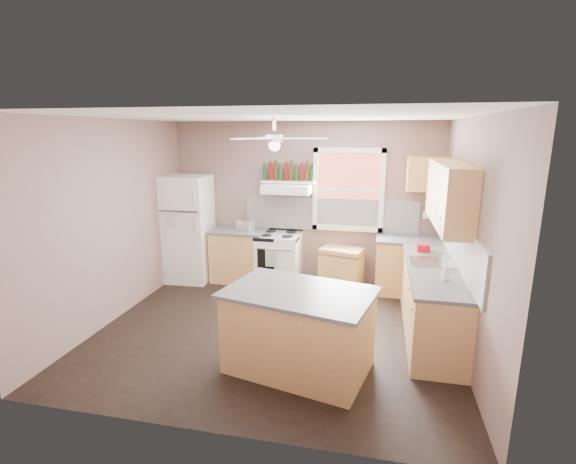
% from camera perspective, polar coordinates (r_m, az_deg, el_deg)
% --- Properties ---
extents(floor, '(4.50, 4.50, 0.00)m').
position_cam_1_polar(floor, '(5.63, -1.69, -13.14)').
color(floor, black).
rests_on(floor, ground).
extents(ceiling, '(4.50, 4.50, 0.00)m').
position_cam_1_polar(ceiling, '(5.03, -1.91, 15.52)').
color(ceiling, white).
rests_on(ceiling, ground).
extents(wall_back, '(4.50, 0.05, 2.70)m').
position_cam_1_polar(wall_back, '(7.11, 2.16, 4.00)').
color(wall_back, '#785E57').
rests_on(wall_back, ground).
extents(wall_right, '(0.05, 4.00, 2.70)m').
position_cam_1_polar(wall_right, '(5.13, 23.73, -0.88)').
color(wall_right, '#785E57').
rests_on(wall_right, ground).
extents(wall_left, '(0.05, 4.00, 2.70)m').
position_cam_1_polar(wall_left, '(6.11, -22.96, 1.37)').
color(wall_left, '#785E57').
rests_on(wall_left, ground).
extents(backsplash_back, '(2.90, 0.03, 0.55)m').
position_cam_1_polar(backsplash_back, '(7.04, 5.70, 2.40)').
color(backsplash_back, white).
rests_on(backsplash_back, wall_back).
extents(backsplash_right, '(0.03, 2.60, 0.55)m').
position_cam_1_polar(backsplash_right, '(5.45, 22.55, -1.88)').
color(backsplash_right, white).
rests_on(backsplash_right, wall_right).
extents(window_view, '(1.00, 0.02, 1.20)m').
position_cam_1_polar(window_view, '(6.94, 8.26, 5.73)').
color(window_view, maroon).
rests_on(window_view, wall_back).
extents(window_frame, '(1.16, 0.07, 1.36)m').
position_cam_1_polar(window_frame, '(6.91, 8.24, 5.70)').
color(window_frame, white).
rests_on(window_frame, wall_back).
extents(refrigerator, '(0.81, 0.79, 1.81)m').
position_cam_1_polar(refrigerator, '(7.37, -13.60, 0.46)').
color(refrigerator, white).
rests_on(refrigerator, floor).
extents(base_cabinet_left, '(0.90, 0.60, 0.86)m').
position_cam_1_polar(base_cabinet_left, '(7.27, -6.63, -3.31)').
color(base_cabinet_left, tan).
rests_on(base_cabinet_left, floor).
extents(counter_left, '(0.92, 0.62, 0.04)m').
position_cam_1_polar(counter_left, '(7.15, -6.72, 0.14)').
color(counter_left, '#4E4E51').
rests_on(counter_left, base_cabinet_left).
extents(toaster, '(0.32, 0.26, 0.18)m').
position_cam_1_polar(toaster, '(7.07, -5.84, 0.91)').
color(toaster, silver).
rests_on(toaster, counter_left).
extents(stove, '(0.72, 0.65, 0.86)m').
position_cam_1_polar(stove, '(7.08, -1.26, -3.68)').
color(stove, white).
rests_on(stove, floor).
extents(range_hood, '(0.78, 0.50, 0.14)m').
position_cam_1_polar(range_hood, '(6.84, -0.13, 5.93)').
color(range_hood, white).
rests_on(range_hood, wall_back).
extents(bottle_shelf, '(0.90, 0.26, 0.03)m').
position_cam_1_polar(bottle_shelf, '(6.95, 0.08, 6.88)').
color(bottle_shelf, white).
rests_on(bottle_shelf, range_hood).
extents(cart, '(0.76, 0.60, 0.66)m').
position_cam_1_polar(cart, '(7.00, 7.32, -4.84)').
color(cart, tan).
rests_on(cart, floor).
extents(base_cabinet_corner, '(1.00, 0.60, 0.86)m').
position_cam_1_polar(base_cabinet_corner, '(6.92, 16.06, -4.63)').
color(base_cabinet_corner, tan).
rests_on(base_cabinet_corner, floor).
extents(base_cabinet_right, '(0.60, 2.20, 0.86)m').
position_cam_1_polar(base_cabinet_right, '(5.63, 18.97, -9.08)').
color(base_cabinet_right, tan).
rests_on(base_cabinet_right, floor).
extents(counter_corner, '(1.02, 0.62, 0.04)m').
position_cam_1_polar(counter_corner, '(6.80, 16.31, -1.02)').
color(counter_corner, '#4E4E51').
rests_on(counter_corner, base_cabinet_corner).
extents(counter_right, '(0.62, 2.22, 0.04)m').
position_cam_1_polar(counter_right, '(5.48, 19.23, -4.72)').
color(counter_right, '#4E4E51').
rests_on(counter_right, base_cabinet_right).
extents(sink, '(0.55, 0.45, 0.03)m').
position_cam_1_polar(sink, '(5.66, 19.01, -3.95)').
color(sink, silver).
rests_on(sink, counter_right).
extents(faucet, '(0.03, 0.03, 0.14)m').
position_cam_1_polar(faucet, '(5.67, 20.67, -3.29)').
color(faucet, silver).
rests_on(faucet, sink).
extents(upper_cabinet_right, '(0.33, 1.80, 0.76)m').
position_cam_1_polar(upper_cabinet_right, '(5.50, 21.17, 4.83)').
color(upper_cabinet_right, tan).
rests_on(upper_cabinet_right, wall_right).
extents(upper_cabinet_corner, '(0.60, 0.33, 0.52)m').
position_cam_1_polar(upper_cabinet_corner, '(6.78, 18.51, 7.55)').
color(upper_cabinet_corner, tan).
rests_on(upper_cabinet_corner, wall_back).
extents(paper_towel, '(0.26, 0.12, 0.12)m').
position_cam_1_polar(paper_towel, '(6.91, 19.07, 2.15)').
color(paper_towel, white).
rests_on(paper_towel, wall_back).
extents(island, '(1.61, 1.22, 0.86)m').
position_cam_1_polar(island, '(4.61, 1.49, -13.48)').
color(island, tan).
rests_on(island, floor).
extents(island_top, '(1.72, 1.32, 0.04)m').
position_cam_1_polar(island_top, '(4.43, 1.53, -8.28)').
color(island_top, '#4E4E51').
rests_on(island_top, island).
extents(ceiling_fan_hub, '(0.20, 0.20, 0.08)m').
position_cam_1_polar(ceiling_fan_hub, '(5.03, -1.88, 12.67)').
color(ceiling_fan_hub, white).
rests_on(ceiling_fan_hub, ceiling).
extents(soap_bottle, '(0.12, 0.12, 0.23)m').
position_cam_1_polar(soap_bottle, '(5.00, 20.82, -4.97)').
color(soap_bottle, silver).
rests_on(soap_bottle, counter_right).
extents(red_caddy, '(0.20, 0.15, 0.10)m').
position_cam_1_polar(red_caddy, '(6.11, 17.94, -2.08)').
color(red_caddy, '#AD0E15').
rests_on(red_caddy, counter_right).
extents(wine_bottles, '(0.86, 0.06, 0.31)m').
position_cam_1_polar(wine_bottles, '(6.93, 0.09, 8.19)').
color(wine_bottles, '#143819').
rests_on(wine_bottles, bottle_shelf).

